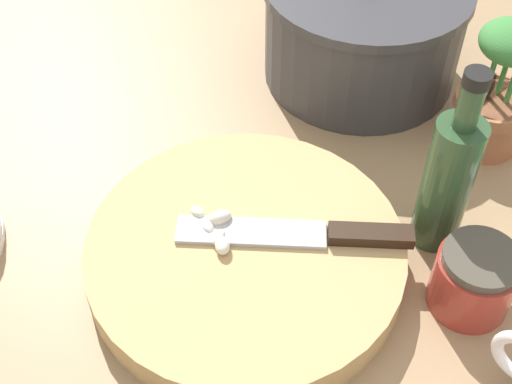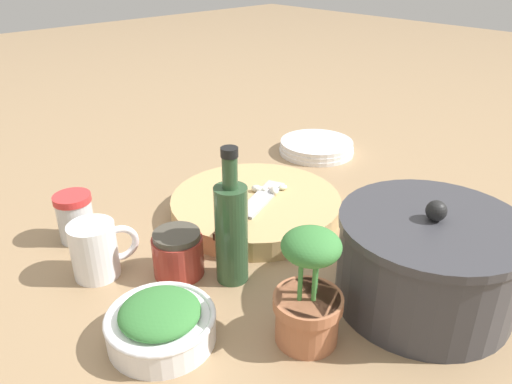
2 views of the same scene
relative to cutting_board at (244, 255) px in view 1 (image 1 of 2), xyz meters
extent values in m
plane|color=#997A56|center=(0.00, 0.03, -0.02)|extent=(5.00, 5.00, 0.00)
cylinder|color=tan|center=(0.00, 0.00, 0.00)|extent=(0.32, 0.32, 0.04)
cube|color=black|center=(0.11, 0.06, 0.03)|extent=(0.09, 0.05, 0.01)
cube|color=#B2B2B7|center=(0.00, 0.01, 0.02)|extent=(0.15, 0.09, 0.01)
ellipsoid|color=silver|center=(-0.04, 0.00, 0.02)|extent=(0.02, 0.02, 0.01)
ellipsoid|color=silver|center=(-0.02, -0.01, 0.02)|extent=(0.01, 0.02, 0.01)
ellipsoid|color=#E5ECC4|center=(-0.06, 0.01, 0.02)|extent=(0.02, 0.02, 0.01)
ellipsoid|color=silver|center=(-0.03, 0.01, 0.03)|extent=(0.03, 0.03, 0.01)
ellipsoid|color=white|center=(-0.02, -0.02, 0.03)|extent=(0.02, 0.03, 0.01)
cylinder|color=#9E3328|center=(0.22, 0.05, 0.01)|extent=(0.08, 0.08, 0.06)
cylinder|color=#474238|center=(0.22, 0.05, 0.05)|extent=(0.07, 0.07, 0.01)
cylinder|color=#2D4C2D|center=(0.16, 0.12, 0.06)|extent=(0.05, 0.05, 0.16)
cylinder|color=#2D4C2D|center=(0.16, 0.12, 0.16)|extent=(0.02, 0.02, 0.05)
cylinder|color=black|center=(0.16, 0.12, 0.19)|extent=(0.02, 0.02, 0.01)
cylinder|color=#38383D|center=(0.00, 0.35, 0.04)|extent=(0.24, 0.24, 0.12)
cylinder|color=#B26B47|center=(0.18, 0.29, 0.02)|extent=(0.08, 0.08, 0.07)
cylinder|color=#B26B47|center=(0.18, 0.29, 0.04)|extent=(0.09, 0.09, 0.02)
cylinder|color=#387A38|center=(0.17, 0.29, 0.09)|extent=(0.01, 0.01, 0.08)
cylinder|color=#387A38|center=(0.18, 0.29, 0.09)|extent=(0.01, 0.01, 0.08)
camera|label=1|loc=(0.19, -0.39, 0.57)|focal=50.00mm
camera|label=2|loc=(0.57, 0.60, 0.45)|focal=35.00mm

